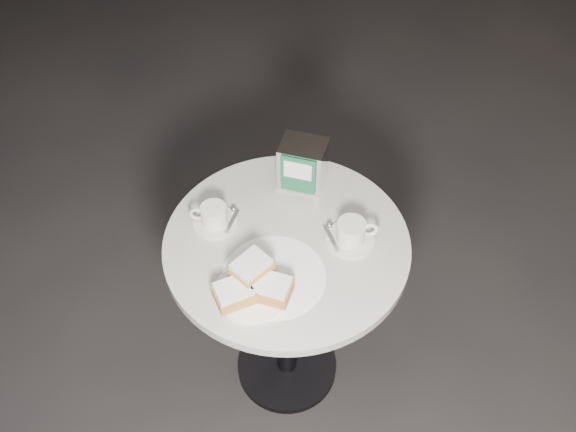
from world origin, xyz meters
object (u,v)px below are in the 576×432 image
Objects in this scene: cafe_table at (287,282)px; beignet_plate at (252,286)px; coffee_cup_left at (214,217)px; napkin_dispenser at (303,164)px; coffee_cup_right at (351,233)px; water_glass_left at (302,168)px; water_glass_right at (311,166)px.

beignet_plate is at bearing -105.68° from cafe_table.
napkin_dispenser is at bearing 35.95° from coffee_cup_left.
water_glass_left is (-0.18, 0.20, 0.02)m from coffee_cup_right.
coffee_cup_right is at bearing -43.85° from napkin_dispenser.
water_glass_right is (0.02, 0.25, 0.25)m from cafe_table.
cafe_table is 0.36m from water_glass_right.
beignet_plate is 1.69× the size of coffee_cup_left.
coffee_cup_left is at bearing 126.85° from beignet_plate.
coffee_cup_left is 1.26× the size of water_glass_right.
beignet_plate is 0.45m from water_glass_right.
water_glass_right is 0.75× the size of napkin_dispenser.
cafe_table is at bearing 74.32° from beignet_plate.
water_glass_right reaches higher than coffee_cup_left.
coffee_cup_right is (0.18, 0.04, 0.23)m from cafe_table.
water_glass_left reaches higher than beignet_plate.
cafe_table is at bearing 175.95° from coffee_cup_right.
coffee_cup_left is 0.31m from water_glass_left.
beignet_plate is at bearing -151.04° from coffee_cup_right.
napkin_dispenser is at bearing 89.23° from cafe_table.
coffee_cup_left is 0.85× the size of coffee_cup_right.
coffee_cup_left is at bearing -136.82° from water_glass_right.
water_glass_left is (0.22, 0.21, 0.03)m from coffee_cup_left.
water_glass_left is (-0.00, 0.24, 0.25)m from cafe_table.
water_glass_right reaches higher than beignet_plate.
coffee_cup_left is (-0.22, 0.03, 0.23)m from cafe_table.
water_glass_right reaches higher than cafe_table.
coffee_cup_left is at bearing -131.41° from napkin_dispenser.
beignet_plate is 0.33m from coffee_cup_right.
water_glass_right is at bearing 79.98° from beignet_plate.
beignet_plate is 1.43× the size of coffee_cup_right.
coffee_cup_left is 0.33m from water_glass_right.
beignet_plate is at bearing -97.07° from water_glass_left.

